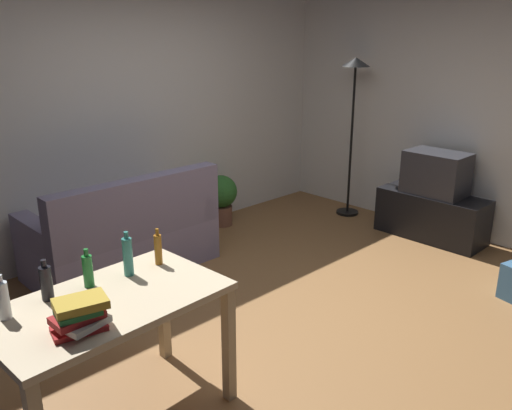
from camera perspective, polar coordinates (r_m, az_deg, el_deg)
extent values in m
cube|color=olive|center=(4.15, 3.91, -11.90)|extent=(5.20, 4.40, 0.02)
cube|color=silver|center=(5.36, -13.77, 9.99)|extent=(5.20, 0.10, 2.70)
cube|color=silver|center=(5.85, 21.83, 9.88)|extent=(0.10, 4.40, 2.70)
cube|color=gray|center=(4.96, -14.30, -4.53)|extent=(1.60, 0.84, 0.40)
cube|color=slate|center=(4.52, -12.56, -0.39)|extent=(1.60, 0.16, 0.52)
cube|color=gray|center=(5.22, -7.75, 0.66)|extent=(0.16, 0.84, 0.22)
cube|color=gray|center=(4.57, -22.40, -3.19)|extent=(0.16, 0.84, 0.22)
cube|color=black|center=(5.81, 18.48, -1.11)|extent=(0.44, 1.10, 0.48)
cube|color=#2D2D33|center=(5.68, 18.94, 3.28)|extent=(0.40, 0.60, 0.44)
cube|color=black|center=(5.86, 19.88, 3.61)|extent=(0.01, 0.52, 0.36)
cylinder|color=black|center=(6.40, 9.86, -0.77)|extent=(0.26, 0.26, 0.03)
cylinder|color=black|center=(6.18, 10.29, 6.75)|extent=(0.03, 0.03, 1.68)
cone|color=black|center=(6.07, 10.77, 15.00)|extent=(0.32, 0.32, 0.10)
cube|color=#C6B28E|center=(2.87, -15.74, -10.13)|extent=(1.23, 0.75, 0.04)
cube|color=tan|center=(3.13, -2.96, -14.89)|extent=(0.06, 0.06, 0.72)
cube|color=tan|center=(3.55, -10.05, -10.92)|extent=(0.06, 0.06, 0.72)
cylinder|color=brown|center=(5.93, -3.76, -1.11)|extent=(0.24, 0.24, 0.22)
sphere|color=#2D6B28|center=(5.84, -3.82, 1.48)|extent=(0.36, 0.36, 0.36)
cylinder|color=silver|center=(2.81, -25.73, -9.33)|extent=(0.06, 0.06, 0.19)
cylinder|color=black|center=(2.92, -21.77, -7.90)|extent=(0.06, 0.06, 0.18)
cylinder|color=black|center=(2.87, -22.03, -5.91)|extent=(0.03, 0.03, 0.04)
cylinder|color=#1E722D|center=(2.98, -17.75, -6.86)|extent=(0.05, 0.05, 0.18)
cylinder|color=#1E722D|center=(2.94, -17.95, -4.93)|extent=(0.02, 0.02, 0.04)
cylinder|color=teal|center=(3.05, -13.72, -5.49)|extent=(0.06, 0.06, 0.22)
cylinder|color=teal|center=(3.00, -13.91, -3.20)|extent=(0.03, 0.03, 0.04)
cylinder|color=#9E6019|center=(3.16, -10.56, -4.78)|extent=(0.05, 0.05, 0.18)
cylinder|color=#9E6019|center=(3.12, -10.68, -2.90)|extent=(0.02, 0.02, 0.04)
cube|color=maroon|center=(2.61, -18.61, -12.59)|extent=(0.27, 0.19, 0.03)
cube|color=beige|center=(2.60, -18.14, -12.01)|extent=(0.23, 0.19, 0.03)
cube|color=maroon|center=(2.58, -18.79, -11.46)|extent=(0.23, 0.14, 0.03)
cube|color=#236B33|center=(2.56, -18.72, -10.97)|extent=(0.21, 0.16, 0.03)
cube|color=#B7932D|center=(2.56, -18.49, -10.09)|extent=(0.26, 0.21, 0.04)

